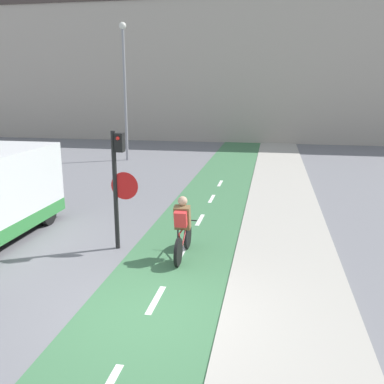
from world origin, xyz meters
The scene contains 7 objects.
ground_plane centered at (0.00, 0.00, 0.00)m, with size 120.00×120.00×0.00m, color slate.
bike_lane centered at (0.00, 0.00, 0.01)m, with size 2.51×60.00×0.02m.
sidewalk_strip centered at (2.46, 0.00, 0.03)m, with size 2.40×60.00×0.05m.
building_row_background centered at (0.00, 26.18, 5.06)m, with size 60.00×5.20×10.11m.
traffic_light_pole centered at (-1.55, 2.93, 1.81)m, with size 0.67×0.25×2.90m.
street_lamp_far centered at (-5.66, 15.38, 4.28)m, with size 0.36×0.36×7.03m.
cyclist_near centered at (0.07, 2.63, 0.71)m, with size 0.46×1.74×1.48m.
Camera 1 is at (2.00, -6.52, 3.92)m, focal length 40.00 mm.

